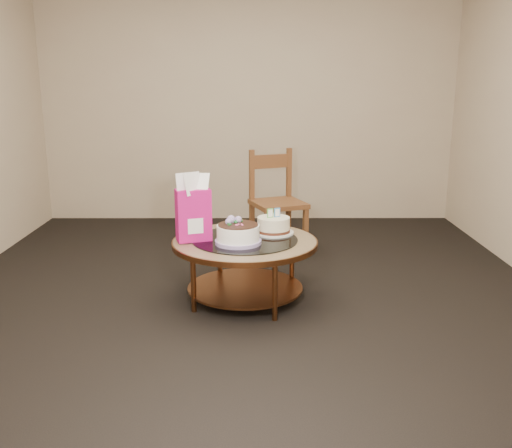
{
  "coord_description": "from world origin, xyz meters",
  "views": [
    {
      "loc": [
        0.07,
        -3.83,
        1.55
      ],
      "look_at": [
        0.08,
        0.02,
        0.56
      ],
      "focal_mm": 40.0,
      "sensor_mm": 36.0,
      "label": 1
    }
  ],
  "objects_px": {
    "gift_bag": "(193,208)",
    "decorated_cake": "(238,235)",
    "coffee_table": "(245,250)",
    "dining_chair": "(277,202)",
    "cream_cake": "(274,226)"
  },
  "relations": [
    {
      "from": "gift_bag",
      "to": "decorated_cake",
      "type": "bearing_deg",
      "value": -32.34
    },
    {
      "from": "coffee_table",
      "to": "dining_chair",
      "type": "bearing_deg",
      "value": 77.33
    },
    {
      "from": "decorated_cake",
      "to": "gift_bag",
      "type": "xyz_separation_m",
      "value": [
        -0.31,
        0.08,
        0.17
      ]
    },
    {
      "from": "coffee_table",
      "to": "dining_chair",
      "type": "height_order",
      "value": "dining_chair"
    },
    {
      "from": "coffee_table",
      "to": "cream_cake",
      "type": "height_order",
      "value": "cream_cake"
    },
    {
      "from": "decorated_cake",
      "to": "gift_bag",
      "type": "distance_m",
      "value": 0.36
    },
    {
      "from": "gift_bag",
      "to": "dining_chair",
      "type": "xyz_separation_m",
      "value": [
        0.62,
        1.21,
        -0.22
      ]
    },
    {
      "from": "dining_chair",
      "to": "gift_bag",
      "type": "bearing_deg",
      "value": -138.23
    },
    {
      "from": "gift_bag",
      "to": "coffee_table",
      "type": "bearing_deg",
      "value": -13.81
    },
    {
      "from": "decorated_cake",
      "to": "gift_bag",
      "type": "bearing_deg",
      "value": 165.48
    },
    {
      "from": "decorated_cake",
      "to": "dining_chair",
      "type": "bearing_deg",
      "value": 76.42
    },
    {
      "from": "cream_cake",
      "to": "decorated_cake",
      "type": "bearing_deg",
      "value": -155.66
    },
    {
      "from": "coffee_table",
      "to": "dining_chair",
      "type": "distance_m",
      "value": 1.22
    },
    {
      "from": "decorated_cake",
      "to": "gift_bag",
      "type": "relative_size",
      "value": 0.68
    },
    {
      "from": "dining_chair",
      "to": "decorated_cake",
      "type": "bearing_deg",
      "value": -124.7
    }
  ]
}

